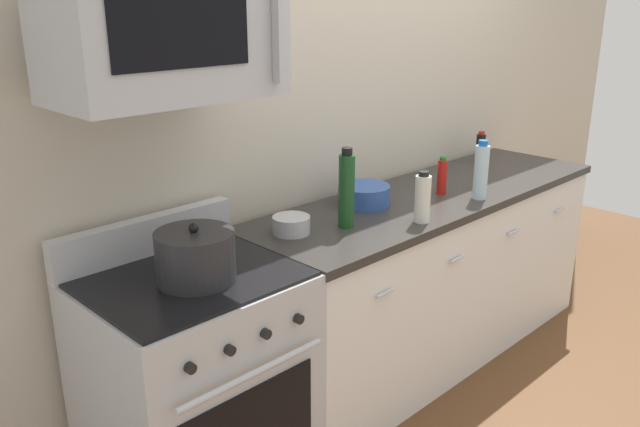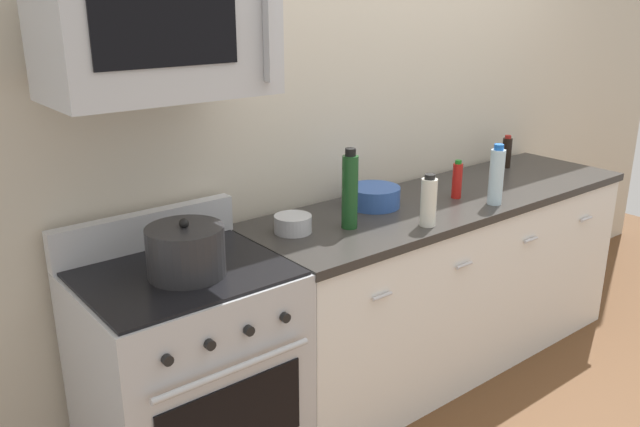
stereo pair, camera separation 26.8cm
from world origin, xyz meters
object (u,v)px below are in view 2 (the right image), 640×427
object	(u,v)px
microwave	(157,36)
bottle_hot_sauce_red	(457,180)
bowl_steel_prep	(293,223)
stockpot	(186,251)
range_oven	(189,377)
bottle_vinegar_white	(429,201)
bottle_water_clear	(496,176)
bottle_wine_green	(350,191)
bowl_blue_mixing	(374,196)
bottle_soy_sauce_dark	(507,152)

from	to	relation	value
microwave	bottle_hot_sauce_red	xyz separation A→B (m)	(1.49, -0.08, -0.74)
bowl_steel_prep	stockpot	size ratio (longest dim) A/B	0.57
microwave	bowl_steel_prep	world-z (taller)	microwave
range_oven	bottle_vinegar_white	size ratio (longest dim) A/B	4.62
range_oven	stockpot	bearing A→B (deg)	-90.00
bottle_water_clear	bottle_wine_green	bearing A→B (deg)	166.63
bottle_water_clear	bowl_blue_mixing	bearing A→B (deg)	145.26
range_oven	bowl_steel_prep	xyz separation A→B (m)	(0.56, 0.07, 0.49)
microwave	range_oven	bearing A→B (deg)	-90.29
bottle_wine_green	bowl_steel_prep	distance (m)	0.28
range_oven	microwave	bearing A→B (deg)	89.71
range_oven	bottle_wine_green	bearing A→B (deg)	-2.63
bottle_soy_sauce_dark	bowl_blue_mixing	xyz separation A→B (m)	(-1.10, -0.06, -0.04)
bottle_hot_sauce_red	bowl_steel_prep	bearing A→B (deg)	173.28
bottle_soy_sauce_dark	bottle_water_clear	xyz separation A→B (m)	(-0.62, -0.39, 0.05)
bottle_water_clear	bowl_blue_mixing	world-z (taller)	bottle_water_clear
microwave	bowl_steel_prep	bearing A→B (deg)	2.58
bottle_water_clear	range_oven	bearing A→B (deg)	172.01
bottle_hot_sauce_red	stockpot	bearing A→B (deg)	-179.44
microwave	bowl_blue_mixing	bearing A→B (deg)	3.75
microwave	bottle_hot_sauce_red	distance (m)	1.66
bottle_soy_sauce_dark	bottle_hot_sauce_red	bearing A→B (deg)	-162.87
bottle_soy_sauce_dark	bottle_hot_sauce_red	distance (m)	0.72
microwave	bottle_water_clear	distance (m)	1.72
bottle_water_clear	bottle_hot_sauce_red	bearing A→B (deg)	110.31
bottle_vinegar_white	bottle_water_clear	distance (m)	0.48
bottle_vinegar_white	bowl_steel_prep	distance (m)	0.60
bottle_vinegar_white	bottle_hot_sauce_red	size ratio (longest dim) A/B	1.21
range_oven	bowl_blue_mixing	xyz separation A→B (m)	(1.07, 0.12, 0.50)
bottle_vinegar_white	bottle_wine_green	bearing A→B (deg)	145.91
bottle_wine_green	stockpot	world-z (taller)	bottle_wine_green
bottle_water_clear	bowl_steel_prep	size ratio (longest dim) A/B	1.83
bottle_soy_sauce_dark	bottle_wine_green	distance (m)	1.41
range_oven	bottle_soy_sauce_dark	distance (m)	2.25
bottle_soy_sauce_dark	bowl_blue_mixing	size ratio (longest dim) A/B	0.76
bottle_water_clear	stockpot	world-z (taller)	bottle_water_clear
microwave	bowl_steel_prep	distance (m)	0.97
bottle_vinegar_white	microwave	bearing A→B (deg)	165.69
range_oven	bottle_vinegar_white	world-z (taller)	bottle_vinegar_white
microwave	bowl_steel_prep	size ratio (longest dim) A/B	4.64
bottle_wine_green	bowl_blue_mixing	world-z (taller)	bottle_wine_green
bottle_hot_sauce_red	bottle_soy_sauce_dark	bearing A→B (deg)	17.13
bottle_hot_sauce_red	bottle_wine_green	bearing A→B (deg)	179.79
bottle_vinegar_white	bottle_water_clear	xyz separation A→B (m)	(0.48, 0.01, 0.03)
bottle_soy_sauce_dark	bottle_wine_green	bearing A→B (deg)	-171.42
bottle_wine_green	range_oven	bearing A→B (deg)	177.37
bowl_steel_prep	bowl_blue_mixing	bearing A→B (deg)	5.04
bowl_steel_prep	bottle_vinegar_white	bearing A→B (deg)	-30.39
bowl_blue_mixing	range_oven	bearing A→B (deg)	-173.88
bottle_wine_green	stockpot	xyz separation A→B (m)	(-0.79, -0.02, -0.07)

